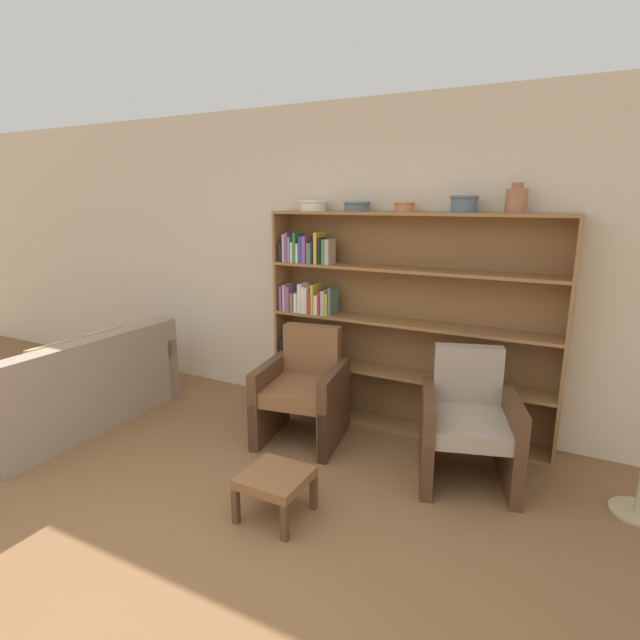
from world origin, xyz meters
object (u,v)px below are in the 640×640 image
Objects in this scene: armchair_cushioned at (468,423)px; bowl_slate at (405,206)px; armchair_leather at (303,391)px; bowl_cream at (464,203)px; footstool at (275,481)px; bookshelf at (382,323)px; vase_tall at (517,200)px; bowl_olive at (357,206)px; couch at (73,391)px; bowl_sage at (313,205)px.

bowl_slate is at bearing -55.53° from armchair_cushioned.
armchair_leather is (-0.62, -0.56, -1.47)m from bowl_slate.
armchair_cushioned is (0.25, -0.56, -1.50)m from bowl_cream.
footstool is (-0.24, -1.58, -1.64)m from bowl_slate.
vase_tall is at bearing -1.22° from bookshelf.
bowl_olive is 1.59m from armchair_leather.
bowl_slate is 0.19× the size of armchair_cushioned.
bowl_olive is 2.95m from couch.
couch is 3.33m from armchair_cushioned.
bowl_slate reaches higher than footstool.
bowl_cream is 0.12× the size of couch.
bowl_sage is at bearing -180.00° from bowl_slate.
bowl_cream is 1.02× the size of vase_tall.
bowl_olive is (-0.24, -0.02, 0.98)m from bookshelf.
couch is at bearing -151.56° from bookshelf.
bowl_sage is 0.41m from bowl_olive.
footstool is (0.17, -1.58, -1.64)m from bowl_olive.
armchair_leather is at bearing 110.25° from footstool.
footstool is (0.38, -1.02, -0.17)m from armchair_leather.
bowl_cream is 0.56× the size of footstool.
couch is 2.33m from footstool.
bowl_olive is at bearing -0.00° from bowl_sage.
bookshelf reaches higher than couch.
bowl_sage is at bearing 110.33° from footstool.
couch is at bearing 172.14° from footstool.
footstool is (-0.07, -1.60, -0.66)m from bookshelf.
bowl_cream is (0.63, -0.02, 1.01)m from bookshelf.
armchair_cushioned is at bearing -33.59° from bookshelf.
bowl_slate is 0.83m from vase_tall.
bowl_sage is (-0.65, -0.02, 0.99)m from bookshelf.
armchair_cushioned is (0.71, -0.56, -1.47)m from bowl_slate.
couch is at bearing -159.46° from vase_tall.
couch is 1.95× the size of armchair_leather.
bowl_cream is at bearing -83.42° from armchair_cushioned.
armchair_leather is at bearing -137.64° from bowl_slate.
armchair_cushioned is (1.54, -0.56, -1.48)m from bowl_sage.
footstool is at bearing -124.03° from vase_tall.
bowl_cream reaches higher than armchair_cushioned.
vase_tall is 3.96m from couch.
vase_tall reaches higher than bowl_olive.
couch is 1.95× the size of armchair_cushioned.
bowl_cream is 0.24× the size of armchair_leather.
armchair_leather is (-1.45, -0.56, -1.52)m from vase_tall.
armchair_cushioned is at bearing -38.49° from bowl_slate.
armchair_cushioned is (1.33, -0.00, 0.00)m from armchair_leather.
bowl_olive is at bearing -119.65° from armchair_leather.
bowl_olive reaches higher than footstool.
footstool is at bearing -69.67° from bowl_sage.
bowl_olive is at bearing 180.00° from vase_tall.
bookshelf is 1.38× the size of couch.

